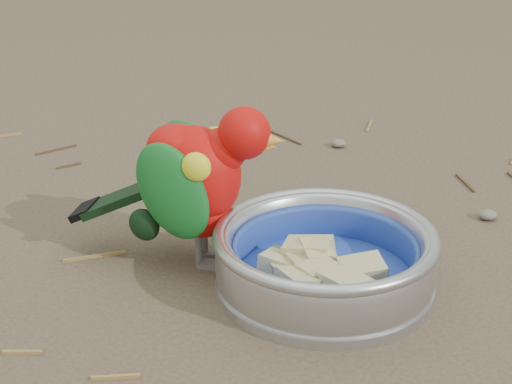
{
  "coord_description": "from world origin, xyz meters",
  "views": [
    {
      "loc": [
        -0.06,
        -0.69,
        0.38
      ],
      "look_at": [
        0.04,
        0.0,
        0.08
      ],
      "focal_mm": 55.0,
      "sensor_mm": 36.0,
      "label": 1
    }
  ],
  "objects": [
    {
      "name": "ground",
      "position": [
        0.0,
        0.0,
        0.0
      ],
      "size": [
        60.0,
        60.0,
        0.0
      ],
      "primitive_type": "plane",
      "color": "brown"
    },
    {
      "name": "food_bowl",
      "position": [
        0.1,
        -0.06,
        0.01
      ],
      "size": [
        0.21,
        0.21,
        0.02
      ],
      "primitive_type": "cylinder",
      "color": "#B2B2BA",
      "rests_on": "ground"
    },
    {
      "name": "bowl_wall",
      "position": [
        0.1,
        -0.06,
        0.04
      ],
      "size": [
        0.21,
        0.21,
        0.04
      ],
      "primitive_type": null,
      "color": "#B2B2BA",
      "rests_on": "food_bowl"
    },
    {
      "name": "fruit_wedges",
      "position": [
        0.1,
        -0.06,
        0.03
      ],
      "size": [
        0.12,
        0.12,
        0.03
      ],
      "primitive_type": null,
      "color": "#C4BA81",
      "rests_on": "food_bowl"
    },
    {
      "name": "lory_parrot",
      "position": [
        -0.01,
        0.02,
        0.08
      ],
      "size": [
        0.22,
        0.15,
        0.16
      ],
      "primitive_type": null,
      "rotation": [
        0.0,
        0.0,
        -1.9
      ],
      "color": "#BD0C09",
      "rests_on": "ground"
    },
    {
      "name": "ground_debris",
      "position": [
        -0.04,
        0.05,
        0.0
      ],
      "size": [
        0.9,
        0.8,
        0.01
      ],
      "primitive_type": null,
      "color": "olive",
      "rests_on": "ground"
    }
  ]
}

